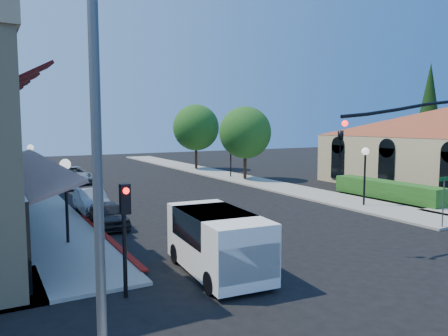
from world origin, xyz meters
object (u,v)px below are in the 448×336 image
secondary_signal (125,219)px  cobra_streetlight (114,110)px  lamppost_left_far (31,157)px  street_name_sign (444,194)px  conifer_far (429,110)px  lamppost_right_near (365,162)px  white_van (218,239)px  parked_car_c (60,179)px  parked_car_a (109,214)px  lamppost_left_near (66,179)px  street_tree_b (196,128)px  signal_mast_arm (438,145)px  parked_car_d (73,175)px  lamppost_right_far (231,148)px  street_tree_a (245,133)px  parked_car_b (91,201)px

secondary_signal → cobra_streetlight: cobra_streetlight is taller
lamppost_left_far → street_name_sign: bearing=-51.1°
conifer_far → lamppost_right_near: bearing=-152.9°
lamppost_left_far → white_van: lamppost_left_far is taller
lamppost_left_far → lamppost_right_near: bearing=-39.5°
parked_car_c → lamppost_left_far: bearing=-130.6°
parked_car_a → lamppost_right_near: bearing=-7.7°
lamppost_left_near → secondary_signal: bearing=-85.7°
secondary_signal → lamppost_left_far: lamppost_left_far is taller
parked_car_a → street_tree_b: bearing=56.7°
signal_mast_arm → street_tree_b: bearing=84.5°
signal_mast_arm → parked_car_d: (-10.66, 26.02, -3.40)m
parked_car_c → parked_car_d: bearing=57.7°
signal_mast_arm → lamppost_right_far: signal_mast_arm is taller
street_tree_a → white_van: size_ratio=1.34×
parked_car_b → parked_car_d: bearing=84.9°
lamppost_left_far → white_van: 20.46m
parked_car_b → parked_car_d: 13.42m
lamppost_right_near → white_van: bearing=-155.4°
street_tree_b → lamppost_right_far: (-0.30, -8.00, -1.81)m
white_van → cobra_streetlight: bearing=-138.3°
lamppost_left_near → parked_car_a: (2.30, 2.37, -2.13)m
conifer_far → street_name_sign: bearing=-142.4°
parked_car_a → parked_car_c: parked_car_c is taller
street_tree_b → secondary_signal: 34.97m
white_van → lamppost_left_near: bearing=122.0°
lamppost_right_far → parked_car_c: 14.88m
secondary_signal → street_name_sign: secondary_signal is taller
conifer_far → parked_car_a: size_ratio=3.08×
lamppost_right_near → street_tree_a: bearing=88.8°
lamppost_right_far → cobra_streetlight: bearing=-124.2°
street_tree_a → parked_car_d: size_ratio=1.31×
parked_car_a → conifer_far: bearing=14.0°
conifer_far → street_tree_b: size_ratio=1.57×
conifer_far → cobra_streetlight: bearing=-151.7°
parked_car_c → parked_car_a: bearing=-93.1°
street_tree_a → cobra_streetlight: (-17.95, -24.00, 1.07)m
street_tree_a → cobra_streetlight: bearing=-126.8°
lamppost_left_near → parked_car_c: bearing=82.3°
street_tree_a → lamppost_left_near: street_tree_a is taller
street_tree_b → parked_car_b: (-15.00, -17.83, -3.88)m
conifer_far → lamppost_right_near: size_ratio=3.08×
street_tree_b → lamppost_right_far: bearing=-92.1°
white_van → parked_car_b: size_ratio=1.19×
street_tree_b → parked_car_a: (-15.00, -21.63, -3.94)m
lamppost_left_near → lamppost_left_far: size_ratio=1.00×
signal_mast_arm → secondary_signal: bearing=-179.6°
secondary_signal → lamppost_right_near: size_ratio=0.93×
cobra_streetlight → conifer_far: bearing=28.3°
cobra_streetlight → street_name_sign: (16.65, 4.20, -3.57)m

